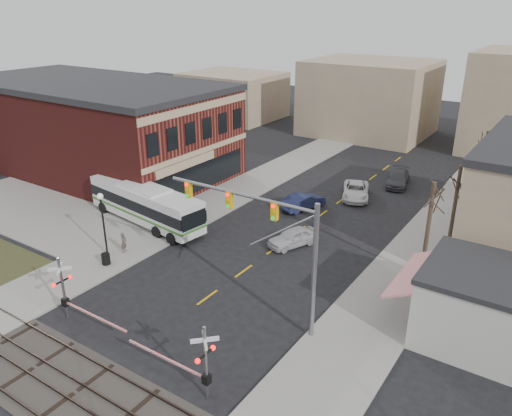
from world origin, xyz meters
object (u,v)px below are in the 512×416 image
Objects in this scene: transit_bus at (145,203)px; car_b at (303,202)px; rr_crossing_west at (68,291)px; car_d at (398,179)px; traffic_signal_mast at (271,232)px; pedestrian_near at (124,242)px; street_lamp at (102,212)px; car_a at (293,237)px; trash_bin at (106,259)px; pedestrian_far at (148,216)px; rr_crossing_east at (199,360)px; car_c at (356,191)px.

transit_bus is 13.83m from car_b.
rr_crossing_west is 34.32m from car_d.
traffic_signal_mast is at bearing 132.55° from car_b.
street_lamp is at bearing 117.16° from pedestrian_near.
street_lamp reaches higher than car_a.
trash_bin is (-13.15, -0.87, -5.20)m from traffic_signal_mast.
car_b is (3.05, 22.47, -1.25)m from rr_crossing_west.
street_lamp is at bearing -122.55° from pedestrian_far.
car_d is at bearing 67.42° from trash_bin.
rr_crossing_west is 8.28m from street_lamp.
pedestrian_near is at bearing 116.81° from rr_crossing_west.
car_d is 3.13× the size of pedestrian_near.
transit_bus reaches higher than car_a.
pedestrian_far reaches higher than car_b.
rr_crossing_east is 1.15× the size of car_d.
traffic_signal_mast is 14.17m from trash_bin.
rr_crossing_east is 1.29× the size of car_b.
transit_bus reaches higher than car_d.
car_a is (-4.13, 16.07, -1.28)m from rr_crossing_east.
traffic_signal_mast is 22.15m from car_c.
rr_crossing_west is at bearing -123.71° from car_c.
car_a is (12.39, 3.15, -1.07)m from transit_bus.
transit_bus is at bearing -150.85° from car_c.
car_a is 0.80× the size of car_c.
transit_bus is at bearing 7.83° from pedestrian_near.
rr_crossing_west is 3.58× the size of pedestrian_near.
street_lamp is 23.68m from car_c.
pedestrian_near is at bearing -116.22° from car_a.
rr_crossing_west reaches higher than trash_bin.
street_lamp is 14.16m from car_a.
car_b is (-7.00, 22.91, -1.25)m from rr_crossing_east.
traffic_signal_mast is 2.24× the size of car_b.
pedestrian_far is (0.71, -0.45, -0.84)m from transit_bus.
traffic_signal_mast reaches higher than rr_crossing_west.
rr_crossing_west and rr_crossing_east have the same top height.
car_a is 0.93× the size of car_b.
pedestrian_near is (-6.88, -14.89, 0.18)m from car_b.
pedestrian_near is at bearing 47.57° from street_lamp.
car_c is at bearing -122.04° from car_d.
traffic_signal_mast is at bearing -115.29° from pedestrian_near.
rr_crossing_east reaches higher than car_c.
trash_bin is 6.87m from pedestrian_far.
street_lamp is at bearing -72.90° from transit_bus.
trash_bin is 30.08m from car_d.
car_c is (10.57, 21.01, -2.77)m from street_lamp.
trash_bin is (2.97, -6.93, -1.23)m from transit_bus.
pedestrian_far is at bearing 141.72° from rr_crossing_east.
car_d is at bearing -45.17° from pedestrian_near.
traffic_signal_mast is 14.50m from street_lamp.
trash_bin is at bearing 168.94° from pedestrian_near.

